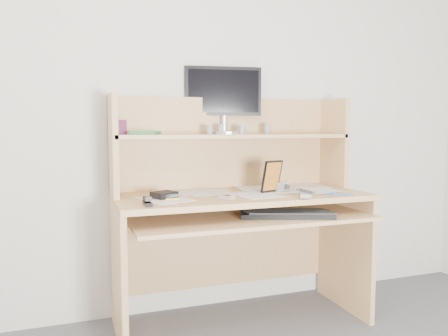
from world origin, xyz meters
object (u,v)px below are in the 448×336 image
object	(u,v)px
game_case	(272,176)
monitor	(223,98)
keyboard	(287,214)
tv_remote	(305,194)
desk	(237,201)

from	to	relation	value
game_case	monitor	world-z (taller)	monitor
keyboard	monitor	size ratio (longest dim) A/B	1.10
tv_remote	monitor	world-z (taller)	monitor
tv_remote	game_case	bearing A→B (deg)	153.15
keyboard	monitor	bearing A→B (deg)	130.77
desk	monitor	world-z (taller)	monitor
keyboard	game_case	world-z (taller)	game_case
keyboard	monitor	world-z (taller)	monitor
tv_remote	monitor	xyz separation A→B (m)	(-0.30, 0.48, 0.53)
game_case	monitor	size ratio (longest dim) A/B	0.39
desk	monitor	xyz separation A→B (m)	(-0.02, 0.19, 0.60)
keyboard	game_case	size ratio (longest dim) A/B	2.84
tv_remote	game_case	xyz separation A→B (m)	(-0.12, 0.17, 0.08)
desk	tv_remote	xyz separation A→B (m)	(0.28, -0.29, 0.07)
tv_remote	game_case	world-z (taller)	game_case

